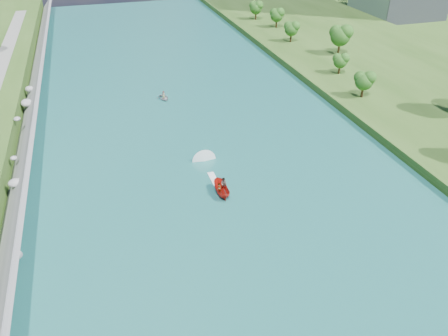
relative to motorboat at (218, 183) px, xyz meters
name	(u,v)px	position (x,y,z in m)	size (l,w,h in m)	color
ground	(270,276)	(0.57, -16.92, -0.80)	(260.00, 260.00, 0.00)	#2D5119
river_water	(216,175)	(0.57, 3.08, -0.75)	(55.00, 240.00, 0.10)	#18585E
riprap_bank	(16,200)	(-25.29, 2.48, 1.01)	(3.96, 236.00, 4.49)	slate
motorboat	(218,183)	(0.00, 0.00, 0.00)	(3.60, 18.89, 2.10)	#B4170E
raft	(164,97)	(-1.54, 31.87, -0.33)	(2.73, 3.45, 1.61)	gray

